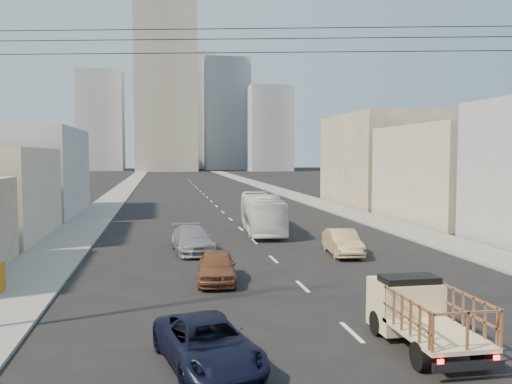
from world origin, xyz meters
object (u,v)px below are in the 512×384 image
object	(u,v)px
sedan_grey	(192,240)
navy_pickup	(207,344)
city_bus	(262,213)
sedan_tan	(343,242)
flatbed_pickup	(422,310)
sedan_brown	(217,266)

from	to	relation	value
sedan_grey	navy_pickup	bearing A→B (deg)	-97.30
city_bus	sedan_tan	distance (m)	9.94
flatbed_pickup	sedan_grey	bearing A→B (deg)	109.09
sedan_brown	sedan_grey	xyz separation A→B (m)	(-0.64, 7.41, 0.04)
navy_pickup	sedan_tan	xyz separation A→B (m)	(8.74, 14.63, 0.07)
city_bus	sedan_brown	size ratio (longest dim) A/B	2.43
flatbed_pickup	navy_pickup	xyz separation A→B (m)	(-6.24, -0.45, -0.46)
sedan_brown	sedan_tan	xyz separation A→B (m)	(7.54, 5.17, 0.01)
city_bus	sedan_grey	xyz separation A→B (m)	(-5.40, -7.28, -0.64)
sedan_tan	city_bus	bearing A→B (deg)	111.38
flatbed_pickup	city_bus	distance (m)	23.70
flatbed_pickup	city_bus	world-z (taller)	city_bus
navy_pickup	sedan_grey	world-z (taller)	sedan_grey
navy_pickup	sedan_brown	bearing A→B (deg)	70.37
navy_pickup	sedan_grey	xyz separation A→B (m)	(0.56, 16.87, 0.10)
city_bus	sedan_brown	world-z (taller)	city_bus
flatbed_pickup	sedan_brown	xyz separation A→B (m)	(-5.04, 9.01, -0.40)
city_bus	sedan_brown	xyz separation A→B (m)	(-4.76, -14.69, -0.68)
sedan_brown	sedan_tan	size ratio (longest dim) A/B	0.95
navy_pickup	sedan_brown	xyz separation A→B (m)	(1.20, 9.45, 0.06)
sedan_brown	flatbed_pickup	bearing A→B (deg)	-55.69
navy_pickup	city_bus	xyz separation A→B (m)	(5.96, 24.14, 0.74)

